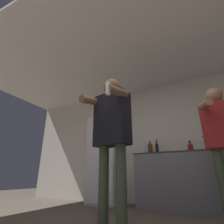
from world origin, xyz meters
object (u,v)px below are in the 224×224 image
bottle_red_label (204,146)px  bottle_green_wine (191,148)px  refrigerator (106,159)px  bottle_clear_vodka (157,149)px  bottle_tall_gin (150,149)px  person_woman_foreground (111,128)px  bottle_amber_bourbon (144,149)px  person_man_side (223,133)px

bottle_red_label → bottle_green_wine: 0.23m
bottle_green_wine → refrigerator: bearing=-176.9°
bottle_green_wine → bottle_clear_vodka: 0.62m
bottle_tall_gin → bottle_green_wine: (0.75, -0.00, -0.03)m
refrigerator → bottle_tall_gin: 1.00m
refrigerator → person_woman_foreground: 1.99m
refrigerator → bottle_tall_gin: bearing=5.5°
refrigerator → bottle_red_label: (1.96, 0.09, 0.15)m
bottle_amber_bourbon → bottle_red_label: bearing=0.0°
bottle_green_wine → bottle_red_label: bearing=0.0°
person_man_side → person_woman_foreground: bearing=-142.2°
bottle_amber_bourbon → person_woman_foreground: 1.82m
refrigerator → bottle_tall_gin: size_ratio=6.01×
bottle_clear_vodka → person_man_side: person_man_side is taller
refrigerator → bottle_red_label: 1.97m
refrigerator → bottle_red_label: size_ratio=6.25×
bottle_tall_gin → bottle_clear_vodka: bearing=-0.0°
bottle_red_label → person_woman_foreground: size_ratio=0.17×
bottle_amber_bourbon → bottle_green_wine: 0.88m
bottle_red_label → bottle_clear_vodka: bearing=180.0°
person_man_side → bottle_tall_gin: bearing=143.5°
person_man_side → bottle_green_wine: bearing=117.0°
person_woman_foreground → person_man_side: 1.50m
bottle_red_label → bottle_tall_gin: (-0.98, 0.00, 0.01)m
bottle_amber_bourbon → bottle_green_wine: bearing=0.0°
bottle_red_label → bottle_green_wine: bearing=180.0°
bottle_amber_bourbon → person_woman_foreground: size_ratio=0.18×
bottle_clear_vodka → person_woman_foreground: 1.82m
bottle_green_wine → person_woman_foreground: 1.95m
bottle_amber_bourbon → person_man_side: person_man_side is taller
bottle_clear_vodka → person_woman_foreground: person_woman_foreground is taller
bottle_green_wine → person_man_side: person_man_side is taller
bottle_clear_vodka → person_woman_foreground: size_ratio=0.18×
bottle_green_wine → person_man_side: (0.45, -0.89, 0.04)m
bottle_red_label → bottle_clear_vodka: (-0.84, 0.00, 0.01)m
person_woman_foreground → person_man_side: (1.19, 0.92, 0.02)m
bottle_clear_vodka → person_woman_foreground: bearing=-93.7°
bottle_green_wine → bottle_clear_vodka: bottle_clear_vodka is taller
bottle_clear_vodka → bottle_green_wine: bearing=0.0°
refrigerator → bottle_green_wine: refrigerator is taller
bottle_amber_bourbon → bottle_clear_vodka: bottle_amber_bourbon is taller
bottle_clear_vodka → bottle_amber_bourbon: bearing=180.0°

